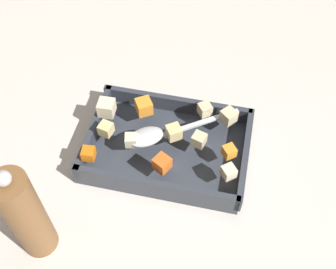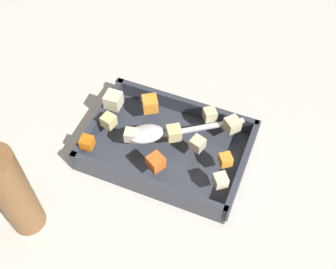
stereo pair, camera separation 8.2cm
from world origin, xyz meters
The scene contains 16 objects.
ground_plane centered at (0.00, 0.00, 0.00)m, with size 4.00×4.00×0.00m, color beige.
baking_dish centered at (0.00, -0.01, 0.02)m, with size 0.32×0.22×0.05m.
carrot_chunk_heap_top centered at (0.06, -0.07, 0.07)m, with size 0.03×0.03×0.03m, color orange.
carrot_chunk_mid_right centered at (0.13, 0.06, 0.06)m, with size 0.02×0.02×0.02m, color orange.
carrot_chunk_corner_se centered at (-0.01, 0.05, 0.07)m, with size 0.03×0.03×0.03m, color orange.
carrot_chunk_front_center centered at (-0.12, 0.00, 0.06)m, with size 0.02×0.02×0.02m, color orange.
potato_chunk_far_left centered at (-0.01, -0.02, 0.07)m, with size 0.03×0.03×0.03m, color #E0CC89.
potato_chunk_center centered at (-0.13, 0.05, 0.06)m, with size 0.02×0.02×0.02m, color beige.
potato_chunk_near_spoon centered at (-0.06, -0.09, 0.06)m, with size 0.02×0.02×0.02m, color beige.
potato_chunk_heap_side centered at (0.06, 0.01, 0.06)m, with size 0.02×0.02×0.02m, color beige.
potato_chunk_corner_nw centered at (-0.06, -0.01, 0.06)m, with size 0.02×0.02×0.02m, color beige.
potato_chunk_far_right centered at (0.12, 0.00, 0.06)m, with size 0.02×0.02×0.02m, color #E0CC89.
potato_chunk_rim_edge centered at (-0.11, -0.08, 0.07)m, with size 0.03×0.03×0.03m, color beige.
potato_chunk_near_right centered at (0.13, -0.05, 0.07)m, with size 0.03×0.03×0.03m, color beige.
serving_spoon centered at (0.03, 0.00, 0.06)m, with size 0.21×0.16×0.02m.
pepper_mill centered at (0.18, 0.22, 0.11)m, with size 0.06×0.06×0.23m.
Camera 2 is at (-0.19, 0.44, 0.73)m, focal length 45.48 mm.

